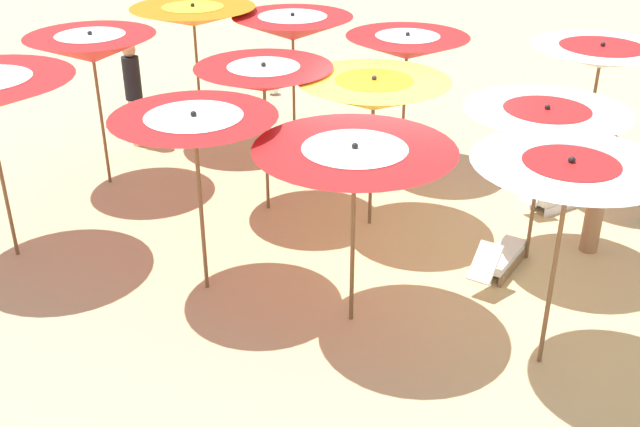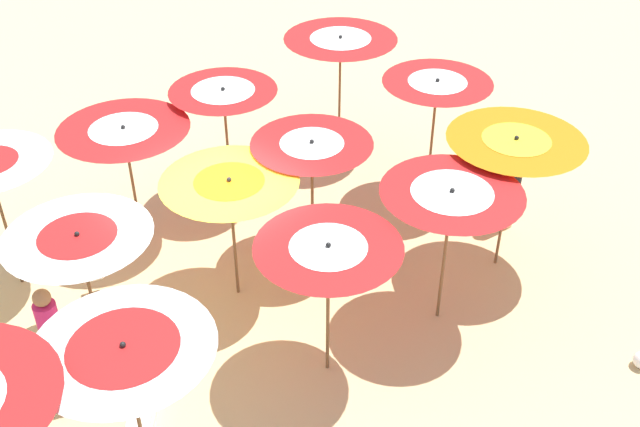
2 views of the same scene
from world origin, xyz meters
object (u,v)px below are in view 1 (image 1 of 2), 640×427
(beach_umbrella_1, at_px, (195,130))
(lounger_0, at_px, (500,258))
(beach_umbrella_8, at_px, (545,123))
(beach_umbrella_13, at_px, (601,57))
(beach_umbrella_10, at_px, (193,16))
(beach_umbrella_7, at_px, (374,95))
(beach_umbrella_2, at_px, (354,166))
(beach_ball, at_px, (273,89))
(beachgoer_1, at_px, (600,184))
(beach_umbrella_3, at_px, (569,180))
(beach_umbrella_5, at_px, (92,48))
(beachgoer_0, at_px, (134,92))
(beach_umbrella_11, at_px, (293,28))
(lounger_1, at_px, (554,196))
(beach_umbrella_12, at_px, (407,47))
(beach_umbrella_6, at_px, (264,79))

(beach_umbrella_1, height_order, lounger_0, beach_umbrella_1)
(beach_umbrella_8, distance_m, beach_umbrella_13, 2.54)
(beach_umbrella_10, bearing_deg, beach_umbrella_7, -126.48)
(beach_umbrella_7, distance_m, lounger_0, 2.74)
(beach_umbrella_10, relative_size, lounger_0, 1.79)
(beach_umbrella_1, height_order, beach_umbrella_7, beach_umbrella_1)
(beach_umbrella_2, distance_m, beach_umbrella_8, 2.79)
(beach_umbrella_1, height_order, beach_umbrella_8, beach_umbrella_1)
(beach_umbrella_8, distance_m, beach_ball, 8.12)
(beach_umbrella_13, height_order, beachgoer_1, beach_umbrella_13)
(beach_umbrella_2, distance_m, beach_umbrella_3, 2.17)
(beach_umbrella_5, distance_m, beachgoer_0, 2.04)
(beach_umbrella_3, xyz_separation_m, beach_umbrella_11, (5.46, 4.10, -0.02))
(beach_umbrella_8, relative_size, beach_ball, 8.46)
(beach_umbrella_13, distance_m, lounger_1, 2.15)
(beach_umbrella_1, distance_m, beach_umbrella_11, 4.83)
(beach_umbrella_11, height_order, beachgoer_1, beach_umbrella_11)
(beach_umbrella_11, height_order, beach_ball, beach_umbrella_11)
(beach_umbrella_8, relative_size, beach_umbrella_10, 0.87)
(lounger_0, bearing_deg, beach_umbrella_1, 128.64)
(beach_umbrella_2, height_order, beachgoer_1, beach_umbrella_2)
(beach_umbrella_2, bearing_deg, beach_umbrella_8, -47.11)
(beach_umbrella_5, xyz_separation_m, beach_umbrella_13, (1.32, -7.43, -0.05))
(beach_umbrella_11, relative_size, beach_umbrella_13, 1.01)
(beachgoer_0, distance_m, beach_ball, 3.78)
(beach_umbrella_7, distance_m, beach_umbrella_13, 3.59)
(beach_umbrella_12, bearing_deg, beachgoer_1, -129.19)
(beach_umbrella_5, height_order, beachgoer_1, beach_umbrella_5)
(beach_umbrella_12, bearing_deg, beach_umbrella_5, 110.05)
(beach_umbrella_10, distance_m, beach_umbrella_13, 6.66)
(beach_umbrella_3, distance_m, beach_umbrella_5, 7.43)
(beach_umbrella_8, relative_size, lounger_0, 1.55)
(beach_umbrella_8, distance_m, beach_umbrella_11, 5.14)
(beach_umbrella_6, distance_m, lounger_0, 4.05)
(beach_umbrella_3, xyz_separation_m, lounger_1, (3.86, -0.34, -1.96))
(beach_umbrella_1, relative_size, lounger_0, 1.68)
(beach_umbrella_8, relative_size, beach_umbrella_11, 0.90)
(beachgoer_0, bearing_deg, beach_umbrella_1, -20.55)
(beach_umbrella_6, xyz_separation_m, beach_umbrella_10, (2.45, 1.96, 0.24))
(beach_umbrella_5, height_order, beach_umbrella_12, beach_umbrella_5)
(lounger_0, bearing_deg, beach_umbrella_5, 97.03)
(beach_umbrella_3, bearing_deg, beach_umbrella_6, 52.79)
(beachgoer_1, bearing_deg, lounger_0, -173.40)
(lounger_1, bearing_deg, beachgoer_0, 126.98)
(beach_umbrella_1, xyz_separation_m, lounger_0, (1.16, -3.58, -1.90))
(beach_umbrella_8, distance_m, lounger_1, 2.39)
(beach_umbrella_10, bearing_deg, beach_umbrella_8, -118.71)
(beach_umbrella_8, xyz_separation_m, beach_umbrella_13, (2.38, -0.86, 0.24))
(beach_umbrella_3, bearing_deg, beach_ball, 32.57)
(beach_umbrella_8, bearing_deg, beachgoer_1, -64.75)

